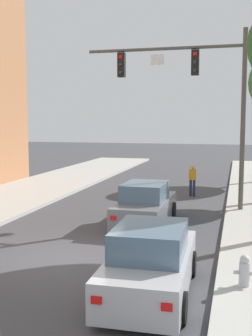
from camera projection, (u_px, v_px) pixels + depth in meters
name	position (u px, v px, depth m)	size (l,w,h in m)	color
ground_plane	(72.00, 260.00, 11.94)	(120.00, 120.00, 0.00)	#424247
traffic_signal_mast	(197.00, 86.00, 17.89)	(6.81, 0.38, 7.50)	#514C47
car_lead_grey	(145.00, 206.00, 15.88)	(1.86, 4.25, 1.60)	slate
car_following_silver	(151.00, 263.00, 9.49)	(1.93, 4.29, 1.60)	#B7B7BC
pedestrian_crossing_road	(192.00, 179.00, 21.85)	(0.36, 0.22, 1.64)	#232847
fire_hydrant	(244.00, 271.00, 9.62)	(0.48, 0.24, 0.72)	#B2B2B7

